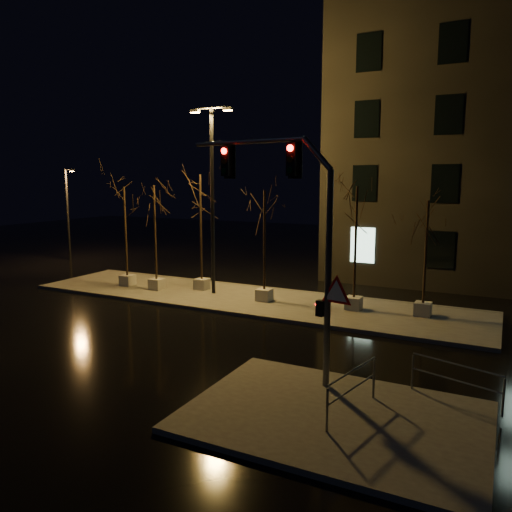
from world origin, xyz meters
The scene contains 14 objects.
ground centered at (0.00, 0.00, 0.00)m, with size 90.00×90.00×0.00m, color black.
median centered at (0.00, 6.00, 0.07)m, with size 22.00×5.00×0.15m, color #4E4B45.
sidewalk_corner centered at (7.50, -3.50, 0.07)m, with size 7.00×5.00×0.15m, color #4E4B45.
tree_0 centered at (-6.87, 5.63, 4.19)m, with size 1.80×1.80×5.32m.
tree_1 centered at (-4.89, 5.56, 4.26)m, with size 1.80×1.80×5.42m.
tree_2 centered at (-2.82, 6.59, 4.66)m, with size 1.80×1.80×5.95m.
tree_3 centered at (1.07, 5.88, 4.09)m, with size 1.80×1.80×5.20m.
tree_4 centered at (5.20, 6.22, 4.27)m, with size 1.80×1.80×5.43m.
tree_5 centered at (8.02, 6.53, 3.84)m, with size 1.80×1.80×4.86m.
traffic_signal_mast centered at (5.69, -1.79, 4.56)m, with size 5.41×1.13×6.71m.
streetlight_main centered at (-1.83, 6.12, 5.29)m, with size 2.22×0.31×8.91m.
streetlight_far centered at (-16.75, 10.97, 3.53)m, with size 1.23×0.54×6.42m.
guard_rail_a centered at (10.00, -1.50, 0.81)m, with size 2.25×0.75×1.02m.
guard_rail_b centered at (7.86, -3.28, 0.86)m, with size 0.55×2.27×1.10m.
Camera 1 is at (10.90, -14.39, 5.74)m, focal length 35.00 mm.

